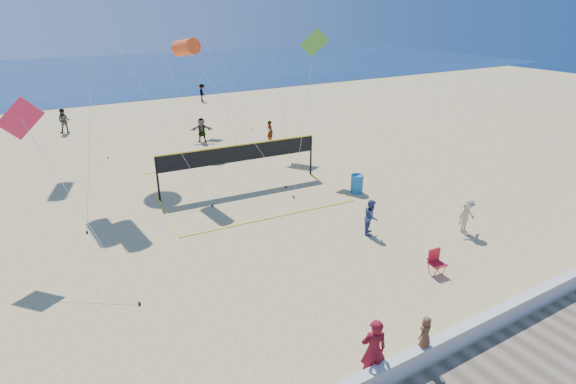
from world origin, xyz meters
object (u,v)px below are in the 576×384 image
woman (373,350)px  camp_chair (436,260)px  trash_barrel (357,184)px  volleyball_net (240,158)px

woman → camp_chair: (5.09, 2.66, -0.38)m
trash_barrel → volleyball_net: (-4.74, 3.66, 1.09)m
woman → volleyball_net: size_ratio=0.20×
woman → camp_chair: bearing=-131.3°
camp_chair → volleyball_net: bearing=107.7°
woman → trash_barrel: woman is taller
woman → camp_chair: size_ratio=1.77×
camp_chair → volleyball_net: 11.27m
trash_barrel → camp_chair: bearing=-107.6°
camp_chair → volleyball_net: size_ratio=0.11×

